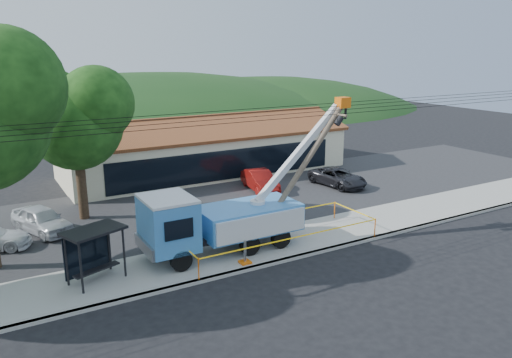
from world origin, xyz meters
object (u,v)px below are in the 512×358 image
object	(u,v)px
bus_shelter	(92,242)
utility_truck	(218,219)
leaning_pole	(304,166)
car_silver	(44,234)
car_dark	(337,187)
car_red	(260,191)

from	to	relation	value
bus_shelter	utility_truck	bearing A→B (deg)	-18.89
leaning_pole	car_silver	distance (m)	14.60
car_dark	car_red	bearing A→B (deg)	154.98
bus_shelter	car_red	size ratio (longest dim) A/B	0.66
leaning_pole	car_silver	bearing A→B (deg)	147.51
car_silver	car_red	world-z (taller)	car_silver
utility_truck	leaning_pole	size ratio (longest dim) A/B	1.60
utility_truck	car_dark	distance (m)	14.51
leaning_pole	bus_shelter	world-z (taller)	leaning_pole
car_red	bus_shelter	bearing A→B (deg)	-138.02
car_dark	car_silver	bearing A→B (deg)	172.15
car_red	car_silver	bearing A→B (deg)	-165.98
car_silver	car_dark	distance (m)	19.88
leaning_pole	car_red	bearing A→B (deg)	73.62
bus_shelter	car_dark	xyz separation A→B (m)	(18.74, 6.73, -1.86)
leaning_pole	bus_shelter	xyz separation A→B (m)	(-10.72, 0.19, -2.10)
utility_truck	car_dark	bearing A→B (deg)	27.41
utility_truck	car_dark	size ratio (longest dim) A/B	2.46
car_silver	leaning_pole	bearing A→B (deg)	-54.77
utility_truck	bus_shelter	world-z (taller)	utility_truck
leaning_pole	car_red	world-z (taller)	leaning_pole
bus_shelter	car_silver	bearing A→B (deg)	78.90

